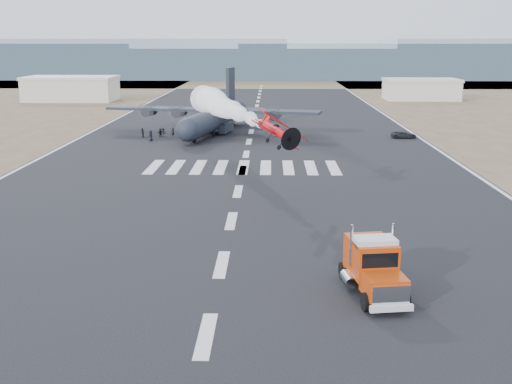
{
  "coord_description": "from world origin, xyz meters",
  "views": [
    {
      "loc": [
        3.68,
        -33.85,
        16.56
      ],
      "look_at": [
        2.43,
        18.95,
        4.0
      ],
      "focal_mm": 45.0,
      "sensor_mm": 36.0,
      "label": 1
    }
  ],
  "objects_px": {
    "crew_a": "(214,132)",
    "crew_c": "(163,132)",
    "hangar_right": "(421,89)",
    "support_vehicle": "(404,135)",
    "crew_h": "(186,130)",
    "crew_b": "(142,133)",
    "semi_truck": "(373,266)",
    "hangar_left": "(71,88)",
    "crew_d": "(203,132)",
    "crew_e": "(151,135)",
    "aerobatic_biplane": "(276,131)",
    "transport_aircraft": "(215,117)",
    "crew_f": "(160,133)",
    "crew_g": "(173,132)"
  },
  "relations": [
    {
      "from": "crew_f",
      "to": "crew_d",
      "type": "bearing_deg",
      "value": -47.94
    },
    {
      "from": "crew_b",
      "to": "semi_truck",
      "type": "bearing_deg",
      "value": -3.8
    },
    {
      "from": "semi_truck",
      "to": "crew_b",
      "type": "relative_size",
      "value": 5.49
    },
    {
      "from": "semi_truck",
      "to": "support_vehicle",
      "type": "bearing_deg",
      "value": 68.66
    },
    {
      "from": "crew_g",
      "to": "crew_h",
      "type": "xyz_separation_m",
      "value": [
        2.02,
        1.78,
        0.05
      ]
    },
    {
      "from": "semi_truck",
      "to": "crew_b",
      "type": "height_order",
      "value": "semi_truck"
    },
    {
      "from": "crew_e",
      "to": "crew_g",
      "type": "height_order",
      "value": "crew_e"
    },
    {
      "from": "hangar_left",
      "to": "crew_c",
      "type": "distance_m",
      "value": 77.42
    },
    {
      "from": "support_vehicle",
      "to": "hangar_right",
      "type": "bearing_deg",
      "value": -16.43
    },
    {
      "from": "crew_a",
      "to": "crew_g",
      "type": "bearing_deg",
      "value": -126.86
    },
    {
      "from": "support_vehicle",
      "to": "crew_f",
      "type": "distance_m",
      "value": 42.25
    },
    {
      "from": "hangar_left",
      "to": "transport_aircraft",
      "type": "distance_m",
      "value": 77.56
    },
    {
      "from": "support_vehicle",
      "to": "crew_d",
      "type": "xyz_separation_m",
      "value": [
        -34.87,
        0.44,
        0.19
      ]
    },
    {
      "from": "hangar_right",
      "to": "crew_f",
      "type": "distance_m",
      "value": 95.64
    },
    {
      "from": "aerobatic_biplane",
      "to": "crew_c",
      "type": "bearing_deg",
      "value": 95.05
    },
    {
      "from": "crew_c",
      "to": "crew_d",
      "type": "height_order",
      "value": "crew_c"
    },
    {
      "from": "crew_d",
      "to": "crew_e",
      "type": "distance_m",
      "value": 9.43
    },
    {
      "from": "hangar_left",
      "to": "hangar_right",
      "type": "bearing_deg",
      "value": 2.92
    },
    {
      "from": "hangar_right",
      "to": "crew_d",
      "type": "height_order",
      "value": "hangar_right"
    },
    {
      "from": "hangar_right",
      "to": "aerobatic_biplane",
      "type": "xyz_separation_m",
      "value": [
        -41.79,
        -119.89,
        4.69
      ]
    },
    {
      "from": "semi_truck",
      "to": "crew_e",
      "type": "bearing_deg",
      "value": 103.9
    },
    {
      "from": "crew_a",
      "to": "semi_truck",
      "type": "bearing_deg",
      "value": -18.95
    },
    {
      "from": "hangar_left",
      "to": "crew_h",
      "type": "xyz_separation_m",
      "value": [
        40.48,
        -65.83,
        -2.54
      ]
    },
    {
      "from": "semi_truck",
      "to": "aerobatic_biplane",
      "type": "relative_size",
      "value": 1.46
    },
    {
      "from": "hangar_right",
      "to": "crew_g",
      "type": "height_order",
      "value": "hangar_right"
    },
    {
      "from": "crew_h",
      "to": "crew_b",
      "type": "bearing_deg",
      "value": 41.99
    },
    {
      "from": "crew_a",
      "to": "crew_b",
      "type": "xyz_separation_m",
      "value": [
        -12.38,
        -0.56,
        -0.05
      ]
    },
    {
      "from": "semi_truck",
      "to": "crew_c",
      "type": "bearing_deg",
      "value": 101.64
    },
    {
      "from": "crew_c",
      "to": "aerobatic_biplane",
      "type": "bearing_deg",
      "value": -73.45
    },
    {
      "from": "transport_aircraft",
      "to": "crew_c",
      "type": "distance_m",
      "value": 10.23
    },
    {
      "from": "crew_e",
      "to": "aerobatic_biplane",
      "type": "bearing_deg",
      "value": 52.2
    },
    {
      "from": "hangar_right",
      "to": "aerobatic_biplane",
      "type": "relative_size",
      "value": 3.38
    },
    {
      "from": "crew_d",
      "to": "support_vehicle",
      "type": "bearing_deg",
      "value": 145.81
    },
    {
      "from": "semi_truck",
      "to": "crew_h",
      "type": "relative_size",
      "value": 5.14
    },
    {
      "from": "hangar_right",
      "to": "crew_b",
      "type": "xyz_separation_m",
      "value": [
        -64.7,
        -73.73,
        -2.2
      ]
    },
    {
      "from": "support_vehicle",
      "to": "crew_b",
      "type": "relative_size",
      "value": 2.69
    },
    {
      "from": "crew_a",
      "to": "crew_b",
      "type": "bearing_deg",
      "value": -119.84
    },
    {
      "from": "hangar_right",
      "to": "support_vehicle",
      "type": "relative_size",
      "value": 4.71
    },
    {
      "from": "crew_c",
      "to": "crew_e",
      "type": "bearing_deg",
      "value": -114.04
    },
    {
      "from": "crew_c",
      "to": "crew_d",
      "type": "xyz_separation_m",
      "value": [
        6.87,
        0.14,
        -0.02
      ]
    },
    {
      "from": "aerobatic_biplane",
      "to": "crew_a",
      "type": "xyz_separation_m",
      "value": [
        -10.53,
        46.73,
        -6.84
      ]
    },
    {
      "from": "hangar_right",
      "to": "semi_truck",
      "type": "height_order",
      "value": "hangar_right"
    },
    {
      "from": "crew_b",
      "to": "crew_h",
      "type": "xyz_separation_m",
      "value": [
        7.18,
        2.9,
        0.06
      ]
    },
    {
      "from": "hangar_right",
      "to": "crew_e",
      "type": "xyz_separation_m",
      "value": [
        -62.56,
        -77.37,
        -2.11
      ]
    },
    {
      "from": "crew_a",
      "to": "crew_e",
      "type": "relative_size",
      "value": 0.96
    },
    {
      "from": "crew_h",
      "to": "crew_e",
      "type": "bearing_deg",
      "value": 72.39
    },
    {
      "from": "crew_a",
      "to": "crew_c",
      "type": "xyz_separation_m",
      "value": [
        -8.82,
        0.14,
        -0.04
      ]
    },
    {
      "from": "hangar_right",
      "to": "crew_d",
      "type": "xyz_separation_m",
      "value": [
        -54.26,
        -72.88,
        -2.21
      ]
    },
    {
      "from": "crew_b",
      "to": "crew_f",
      "type": "bearing_deg",
      "value": 74.89
    },
    {
      "from": "crew_a",
      "to": "crew_h",
      "type": "relative_size",
      "value": 0.99
    }
  ]
}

